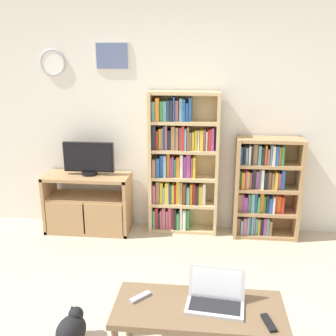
# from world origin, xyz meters

# --- Properties ---
(wall_back) EXTENTS (6.09, 0.09, 2.60)m
(wall_back) POSITION_xyz_m (-0.01, 2.31, 1.30)
(wall_back) COLOR silver
(wall_back) RESTS_ON ground_plane
(tv_stand) EXTENTS (0.98, 0.41, 0.68)m
(tv_stand) POSITION_xyz_m (-1.07, 2.03, 0.34)
(tv_stand) COLOR tan
(tv_stand) RESTS_ON ground_plane
(television) EXTENTS (0.58, 0.18, 0.38)m
(television) POSITION_xyz_m (-1.04, 2.07, 0.87)
(television) COLOR black
(television) RESTS_ON tv_stand
(bookshelf_tall) EXTENTS (0.78, 0.24, 1.63)m
(bookshelf_tall) POSITION_xyz_m (-0.01, 2.16, 0.81)
(bookshelf_tall) COLOR tan
(bookshelf_tall) RESTS_ON ground_plane
(bookshelf_short) EXTENTS (0.71, 0.30, 1.14)m
(bookshelf_short) POSITION_xyz_m (0.93, 2.13, 0.57)
(bookshelf_short) COLOR tan
(bookshelf_short) RESTS_ON ground_plane
(coffee_table) EXTENTS (1.12, 0.48, 0.43)m
(coffee_table) POSITION_xyz_m (0.28, 0.10, 0.38)
(coffee_table) COLOR brown
(coffee_table) RESTS_ON ground_plane
(laptop) EXTENTS (0.40, 0.28, 0.23)m
(laptop) POSITION_xyz_m (0.38, 0.14, 0.48)
(laptop) COLOR #B7BABC
(laptop) RESTS_ON coffee_table
(remote_near_laptop) EXTENTS (0.14, 0.15, 0.02)m
(remote_near_laptop) POSITION_xyz_m (-0.12, 0.15, 0.44)
(remote_near_laptop) COLOR #99999E
(remote_near_laptop) RESTS_ON coffee_table
(remote_far_from_laptop) EXTENTS (0.08, 0.17, 0.02)m
(remote_far_from_laptop) POSITION_xyz_m (0.71, -0.03, 0.44)
(remote_far_from_laptop) COLOR black
(remote_far_from_laptop) RESTS_ON coffee_table
(cat) EXTENTS (0.26, 0.47, 0.26)m
(cat) POSITION_xyz_m (-0.63, 0.18, 0.11)
(cat) COLOR black
(cat) RESTS_ON ground_plane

